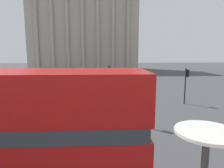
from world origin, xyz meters
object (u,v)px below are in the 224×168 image
object	(u,v)px
plaza_building_left	(84,24)
traffic_light_mid	(186,81)
pedestrian_olive	(28,95)
traffic_light_near	(132,91)
pedestrian_blue	(147,76)
traffic_light_far	(109,74)
cafe_dining_table	(206,150)

from	to	relation	value
plaza_building_left	traffic_light_mid	xyz separation A→B (m)	(12.93, -42.10, -10.92)
plaza_building_left	traffic_light_mid	world-z (taller)	plaza_building_left
traffic_light_mid	pedestrian_olive	xyz separation A→B (m)	(-14.80, -0.23, -1.20)
traffic_light_near	pedestrian_olive	distance (m)	10.19
pedestrian_olive	pedestrian_blue	bearing A→B (deg)	85.12
traffic_light_mid	traffic_light_far	size ratio (longest dim) A/B	1.07
traffic_light_near	pedestrian_olive	size ratio (longest dim) A/B	1.92
cafe_dining_table	plaza_building_left	distance (m)	59.78
traffic_light_near	pedestrian_olive	bearing A→B (deg)	150.45
cafe_dining_table	pedestrian_olive	xyz separation A→B (m)	(-7.69, 16.45, -2.89)
cafe_dining_table	pedestrian_blue	size ratio (longest dim) A/B	0.42
pedestrian_blue	pedestrian_olive	size ratio (longest dim) A/B	0.95
cafe_dining_table	traffic_light_far	world-z (taller)	cafe_dining_table
pedestrian_blue	traffic_light_mid	bearing A→B (deg)	14.04
cafe_dining_table	pedestrian_olive	bearing A→B (deg)	115.04
pedestrian_olive	traffic_light_mid	bearing A→B (deg)	38.78
cafe_dining_table	plaza_building_left	xyz separation A→B (m)	(-5.81, 58.78, 9.23)
plaza_building_left	traffic_light_far	world-z (taller)	plaza_building_left
traffic_light_mid	traffic_light_far	distance (m)	10.97
traffic_light_far	pedestrian_olive	world-z (taller)	traffic_light_far
plaza_building_left	traffic_light_near	size ratio (longest dim) A/B	8.83
cafe_dining_table	traffic_light_far	distance (m)	25.16
traffic_light_near	pedestrian_blue	world-z (taller)	traffic_light_near
cafe_dining_table	pedestrian_olive	distance (m)	18.39
traffic_light_near	traffic_light_mid	distance (m)	7.96
plaza_building_left	traffic_light_near	xyz separation A→B (m)	(6.92, -47.32, -10.88)
pedestrian_blue	traffic_light_far	bearing A→B (deg)	-30.03
traffic_light_far	traffic_light_mid	bearing A→B (deg)	-50.06
plaza_building_left	traffic_light_near	bearing A→B (deg)	-81.68
cafe_dining_table	traffic_light_near	world-z (taller)	cafe_dining_table
cafe_dining_table	traffic_light_far	xyz separation A→B (m)	(0.07, 25.09, -1.82)
traffic_light_near	pedestrian_blue	xyz separation A→B (m)	(5.91, 20.90, -1.31)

